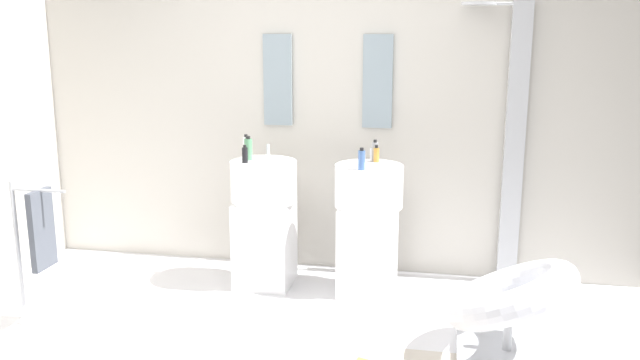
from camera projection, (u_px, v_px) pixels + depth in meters
rear_partition at (329, 104)px, 5.12m from camera, size 4.80×0.10×2.60m
pedestal_sink_left at (264, 218)px, 4.89m from camera, size 0.48×0.48×1.03m
pedestal_sink_right at (368, 224)px, 4.74m from camera, size 0.48×0.48×1.03m
vanity_mirror_left at (278, 80)px, 5.09m from camera, size 0.22×0.03×0.69m
vanity_mirror_right at (378, 82)px, 4.95m from camera, size 0.22×0.03×0.69m
shower_column at (512, 140)px, 4.80m from camera, size 0.49×0.24×2.05m
lounge_chair at (510, 302)px, 3.78m from camera, size 1.01×1.01×0.65m
towel_rack at (38, 233)px, 4.14m from camera, size 0.37×0.22×0.95m
soap_bottle_white at (246, 147)px, 4.87m from camera, size 0.04×0.04×0.18m
soap_bottle_blue at (362, 160)px, 4.48m from camera, size 0.05×0.05×0.15m
soap_bottle_black at (245, 155)px, 4.71m from camera, size 0.04×0.04×0.13m
soap_bottle_grey at (375, 151)px, 4.76m from camera, size 0.04×0.04×0.16m
soap_bottle_green at (248, 149)px, 4.81m from camera, size 0.06×0.06×0.17m
soap_bottle_amber at (376, 155)px, 4.74m from camera, size 0.04×0.04×0.12m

